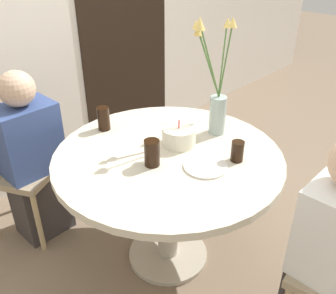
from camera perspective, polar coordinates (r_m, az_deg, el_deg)
ground_plane at (r=2.39m, az=0.00°, el=-16.13°), size 16.00×16.00×0.00m
wall_back at (r=2.75m, az=-21.26°, el=19.42°), size 8.00×0.05×2.60m
doorway_panel at (r=3.22m, az=-6.48°, el=17.47°), size 0.90×0.01×2.05m
dining_table at (r=2.00m, az=0.00°, el=-4.19°), size 1.18×1.18×0.73m
chair_far_back at (r=2.47m, az=-22.98°, el=-1.40°), size 0.54×0.54×0.93m
birthday_cake at (r=1.99m, az=1.66°, el=1.67°), size 0.18×0.18×0.14m
flower_vase at (r=2.04m, az=7.34°, el=7.92°), size 0.33×0.18×0.65m
side_plate at (r=1.83m, az=5.74°, el=-2.96°), size 0.22×0.22×0.01m
drink_glass_0 at (r=2.17m, az=-9.79°, el=4.30°), size 0.07×0.07×0.14m
drink_glass_1 at (r=1.88m, az=10.52°, el=-0.63°), size 0.06×0.06×0.11m
drink_glass_2 at (r=1.81m, az=-2.46°, el=-0.90°), size 0.08×0.08×0.13m
person_boy at (r=2.39m, az=-19.90°, el=-2.36°), size 0.34×0.24×1.09m
person_guest at (r=1.81m, az=23.21°, el=-15.10°), size 0.34×0.24×1.09m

